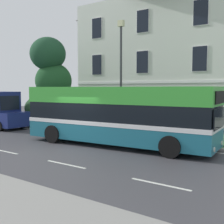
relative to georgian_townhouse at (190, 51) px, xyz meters
name	(u,v)px	position (x,y,z in m)	size (l,w,h in m)	color
ground_plane	(74,147)	(-0.84, -13.54, -6.11)	(60.00, 56.00, 0.18)	#3F3E43
georgian_townhouse	(190,51)	(0.00, 0.00, 0.00)	(18.45, 8.35, 11.89)	silver
iron_verge_railing	(127,128)	(0.00, -9.94, -5.47)	(12.07, 0.04, 0.97)	black
evergreen_tree	(51,86)	(-7.99, -8.45, -3.00)	(3.86, 3.86, 6.74)	#423328
single_decker_bus	(117,115)	(0.67, -11.91, -4.50)	(10.17, 3.28, 3.01)	#1D687D
street_lamp_post	(121,70)	(-0.84, -9.30, -2.04)	(0.36, 0.24, 6.88)	#333338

